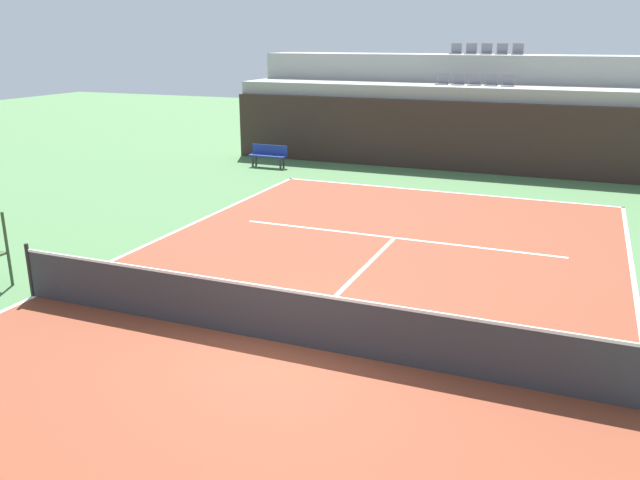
# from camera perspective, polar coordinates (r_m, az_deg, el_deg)

# --- Properties ---
(ground_plane) EXTENTS (80.00, 80.00, 0.00)m
(ground_plane) POSITION_cam_1_polar(r_m,az_deg,el_deg) (10.90, -2.85, -9.11)
(ground_plane) COLOR #477042
(court_surface) EXTENTS (11.00, 24.00, 0.01)m
(court_surface) POSITION_cam_1_polar(r_m,az_deg,el_deg) (10.90, -2.85, -9.08)
(court_surface) COLOR brown
(court_surface) RESTS_ON ground_plane
(baseline_far) EXTENTS (11.00, 0.10, 0.00)m
(baseline_far) POSITION_cam_1_polar(r_m,az_deg,el_deg) (21.73, 10.59, 4.19)
(baseline_far) COLOR white
(baseline_far) RESTS_ON court_surface
(sideline_left) EXTENTS (0.10, 24.00, 0.00)m
(sideline_left) POSITION_cam_1_polar(r_m,az_deg,el_deg) (13.92, -23.70, -4.53)
(sideline_left) COLOR white
(sideline_left) RESTS_ON court_surface
(service_line_far) EXTENTS (8.26, 0.10, 0.00)m
(service_line_far) POSITION_cam_1_polar(r_m,az_deg,el_deg) (16.51, 6.56, 0.19)
(service_line_far) COLOR white
(service_line_far) RESTS_ON court_surface
(centre_service_line) EXTENTS (0.10, 6.40, 0.00)m
(centre_service_line) POSITION_cam_1_polar(r_m,az_deg,el_deg) (13.61, 2.85, -3.49)
(centre_service_line) COLOR white
(centre_service_line) RESTS_ON court_surface
(back_wall) EXTENTS (18.83, 0.30, 2.59)m
(back_wall) POSITION_cam_1_polar(r_m,az_deg,el_deg) (25.09, 12.55, 8.80)
(back_wall) COLOR #33231E
(back_wall) RESTS_ON ground_plane
(stands_tier_lower) EXTENTS (18.83, 2.40, 3.08)m
(stands_tier_lower) POSITION_cam_1_polar(r_m,az_deg,el_deg) (26.37, 13.11, 9.70)
(stands_tier_lower) COLOR #9E9E99
(stands_tier_lower) RESTS_ON ground_plane
(stands_tier_upper) EXTENTS (18.83, 2.40, 4.18)m
(stands_tier_upper) POSITION_cam_1_polar(r_m,az_deg,el_deg) (28.67, 14.01, 11.32)
(stands_tier_upper) COLOR #9E9E99
(stands_tier_upper) RESTS_ON ground_plane
(seating_row_lower) EXTENTS (2.94, 0.44, 0.44)m
(seating_row_lower) POSITION_cam_1_polar(r_m,az_deg,el_deg) (26.31, 13.40, 13.32)
(seating_row_lower) COLOR slate
(seating_row_lower) RESTS_ON stands_tier_lower
(seating_row_upper) EXTENTS (2.94, 0.44, 0.44)m
(seating_row_upper) POSITION_cam_1_polar(r_m,az_deg,el_deg) (28.64, 14.37, 15.74)
(seating_row_upper) COLOR slate
(seating_row_upper) RESTS_ON stands_tier_upper
(tennis_net) EXTENTS (11.08, 0.08, 1.07)m
(tennis_net) POSITION_cam_1_polar(r_m,az_deg,el_deg) (10.68, -2.89, -6.66)
(tennis_net) COLOR black
(tennis_net) RESTS_ON court_surface
(player_bench) EXTENTS (1.50, 0.40, 0.85)m
(player_bench) POSITION_cam_1_polar(r_m,az_deg,el_deg) (25.57, -4.53, 7.52)
(player_bench) COLOR navy
(player_bench) RESTS_ON ground_plane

